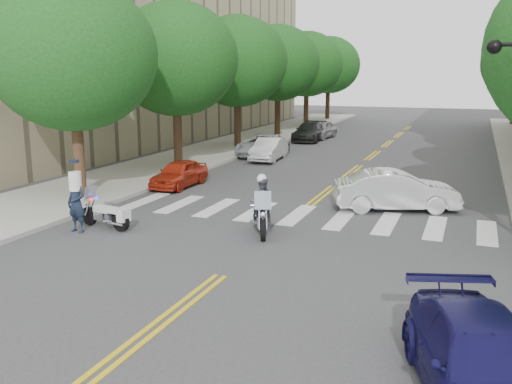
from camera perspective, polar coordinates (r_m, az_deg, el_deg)
The scene contains 18 objects.
ground at distance 14.26m, azimuth -3.56°, elevation -8.38°, with size 140.00×140.00×0.00m, color #38383A.
sidewalk_left at distance 37.65m, azimuth -2.83°, elevation 4.54°, with size 5.00×60.00×0.15m, color #9E9991.
tree_l_0 at distance 23.17m, azimuth -17.89°, elevation 12.91°, with size 6.40×6.40×8.45m.
tree_l_1 at distance 29.85m, azimuth -8.05°, elevation 13.03°, with size 6.40×6.40×8.45m.
tree_l_2 at distance 37.06m, azimuth -1.91°, elevation 12.92°, with size 6.40×6.40×8.45m.
tree_l_3 at distance 44.54m, azimuth 2.20°, elevation 12.76°, with size 6.40×6.40×8.45m.
tree_l_4 at distance 52.17m, azimuth 5.11°, elevation 12.61°, with size 6.40×6.40×8.45m.
tree_l_5 at distance 59.90m, azimuth 7.27°, elevation 12.48°, with size 6.40×6.40×8.45m.
motorcycle_police at distance 17.74m, azimuth 0.57°, elevation -1.46°, with size 1.16×2.20×1.87m.
motorcycle_parked at distance 18.83m, azimuth -14.53°, elevation -2.23°, with size 2.03×0.72×1.32m.
officer_standing at distance 18.63m, azimuth -17.51°, elevation -1.09°, with size 0.67×0.44×1.85m, color #162033.
convertible at distance 21.22m, azimuth 13.84°, elevation 0.14°, with size 1.54×4.42×1.46m, color silver.
sedan_blue at distance 9.52m, azimuth 21.88°, elevation -15.77°, with size 1.86×4.57×1.32m, color #141149.
parked_car_a at distance 25.08m, azimuth -7.68°, elevation 1.85°, with size 1.38×3.44×1.17m, color #B32913.
parked_car_b at distance 32.31m, azimuth 1.29°, elevation 4.30°, with size 1.34×3.83×1.26m, color silver.
parked_car_c at distance 34.02m, azimuth 0.68°, elevation 4.70°, with size 2.10×4.56×1.27m, color #B8BBC0.
parked_car_d at distance 41.57m, azimuth 5.39°, elevation 6.02°, with size 1.87×4.59×1.33m, color black.
parked_car_e at distance 43.23m, azimuth 6.48°, elevation 6.23°, with size 1.58×3.92×1.34m, color gray.
Camera 1 is at (5.60, -12.14, 4.96)m, focal length 40.00 mm.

